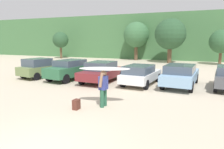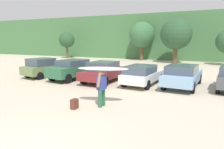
{
  "view_description": "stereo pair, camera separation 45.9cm",
  "coord_description": "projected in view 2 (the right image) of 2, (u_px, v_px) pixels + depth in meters",
  "views": [
    {
      "loc": [
        4.04,
        -4.17,
        3.05
      ],
      "look_at": [
        -0.33,
        6.55,
        1.17
      ],
      "focal_mm": 33.85,
      "sensor_mm": 36.0,
      "label": 1
    },
    {
      "loc": [
        4.46,
        -3.99,
        3.05
      ],
      "look_at": [
        -0.33,
        6.55,
        1.17
      ],
      "focal_mm": 33.85,
      "sensor_mm": 36.0,
      "label": 2
    }
  ],
  "objects": [
    {
      "name": "parked_car_forest_green",
      "position": [
        72.0,
        69.0,
        16.5
      ],
      "size": [
        2.26,
        4.26,
        1.56
      ],
      "rotation": [
        0.0,
        0.0,
        1.43
      ],
      "color": "#2D6642",
      "rests_on": "ground_plane"
    },
    {
      "name": "surfboard_white",
      "position": [
        103.0,
        69.0,
        9.7
      ],
      "size": [
        2.48,
        1.26,
        0.14
      ],
      "rotation": [
        0.0,
        0.0,
        3.4
      ],
      "color": "white"
    },
    {
      "name": "hillside_ridge",
      "position": [
        181.0,
        37.0,
        36.87
      ],
      "size": [
        108.0,
        12.0,
        7.25
      ],
      "primitive_type": "cube",
      "color": "#427042",
      "rests_on": "ground_plane"
    },
    {
      "name": "parked_car_maroon",
      "position": [
        104.0,
        71.0,
        15.58
      ],
      "size": [
        2.0,
        4.58,
        1.52
      ],
      "rotation": [
        0.0,
        0.0,
        1.54
      ],
      "color": "maroon",
      "rests_on": "ground_plane"
    },
    {
      "name": "parked_car_olive_green",
      "position": [
        45.0,
        67.0,
        17.8
      ],
      "size": [
        2.36,
        4.27,
        1.59
      ],
      "rotation": [
        0.0,
        0.0,
        1.4
      ],
      "color": "#6B7F4C",
      "rests_on": "ground_plane"
    },
    {
      "name": "parked_car_white",
      "position": [
        142.0,
        74.0,
        14.44
      ],
      "size": [
        2.09,
        4.34,
        1.4
      ],
      "rotation": [
        0.0,
        0.0,
        1.49
      ],
      "color": "white",
      "rests_on": "ground_plane"
    },
    {
      "name": "parked_car_sky_blue",
      "position": [
        183.0,
        75.0,
        13.81
      ],
      "size": [
        2.24,
        4.9,
        1.49
      ],
      "rotation": [
        0.0,
        0.0,
        1.5
      ],
      "color": "#84ADD1",
      "rests_on": "ground_plane"
    },
    {
      "name": "tree_center_right",
      "position": [
        142.0,
        35.0,
        32.17
      ],
      "size": [
        3.89,
        3.89,
        5.86
      ],
      "color": "brown",
      "rests_on": "ground_plane"
    },
    {
      "name": "tree_center_left",
      "position": [
        176.0,
        34.0,
        27.83
      ],
      "size": [
        4.12,
        4.12,
        5.94
      ],
      "color": "brown",
      "rests_on": "ground_plane"
    },
    {
      "name": "person_adult",
      "position": [
        102.0,
        86.0,
        9.71
      ],
      "size": [
        0.33,
        0.77,
        1.7
      ],
      "rotation": [
        0.0,
        0.0,
        3.11
      ],
      "color": "#26593F",
      "rests_on": "ground_plane"
    },
    {
      "name": "tree_center",
      "position": [
        67.0,
        40.0,
        35.88
      ],
      "size": [
        2.65,
        2.65,
        4.45
      ],
      "color": "brown",
      "rests_on": "ground_plane"
    },
    {
      "name": "backpack_dropped",
      "position": [
        74.0,
        104.0,
        9.46
      ],
      "size": [
        0.24,
        0.34,
        0.45
      ],
      "color": "#592D23",
      "rests_on": "ground_plane"
    }
  ]
}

